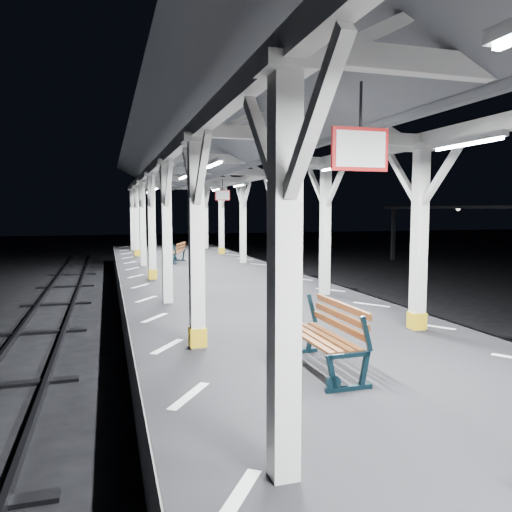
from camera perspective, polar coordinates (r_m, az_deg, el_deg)
name	(u,v)px	position (r m, az deg, el deg)	size (l,w,h in m)	color
ground	(373,449)	(7.28, 13.27, -20.68)	(120.00, 120.00, 0.00)	black
platform	(374,413)	(7.08, 13.36, -17.04)	(6.00, 50.00, 1.00)	black
hazard_stripes_left	(189,396)	(6.12, -7.63, -15.54)	(1.00, 48.00, 0.01)	silver
canopy	(382,98)	(6.68, 14.23, 17.08)	(5.40, 49.00, 4.65)	silver
bench_mid	(327,334)	(6.92, 8.16, -8.85)	(0.65, 1.70, 0.92)	black
bench_far	(177,252)	(20.79, -9.05, 0.47)	(1.10, 1.63, 0.83)	black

